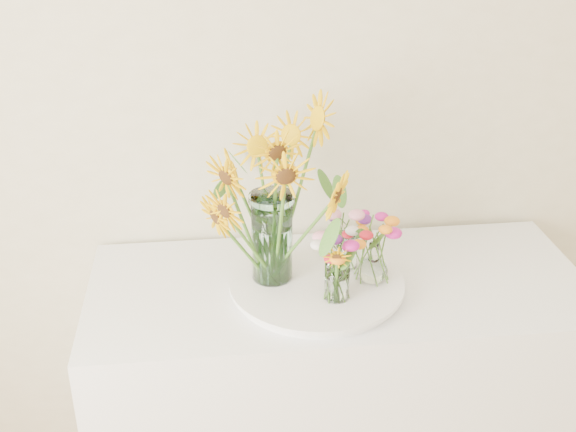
# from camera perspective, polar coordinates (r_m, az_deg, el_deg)

# --- Properties ---
(counter) EXTENTS (1.40, 0.60, 0.90)m
(counter) POSITION_cam_1_polar(r_m,az_deg,el_deg) (2.31, 3.70, -14.81)
(counter) COLOR white
(counter) RESTS_ON ground_plane
(tray) EXTENTS (0.45, 0.45, 0.02)m
(tray) POSITION_cam_1_polar(r_m,az_deg,el_deg) (1.99, 2.28, -5.60)
(tray) COLOR white
(tray) RESTS_ON counter
(mason_jar) EXTENTS (0.12, 0.12, 0.26)m
(mason_jar) POSITION_cam_1_polar(r_m,az_deg,el_deg) (1.94, -1.27, -1.70)
(mason_jar) COLOR #C7F7F5
(mason_jar) RESTS_ON tray
(sunflower_bouquet) EXTENTS (0.75, 0.75, 0.52)m
(sunflower_bouquet) POSITION_cam_1_polar(r_m,az_deg,el_deg) (1.88, -1.31, 1.84)
(sunflower_bouquet) COLOR #EBB004
(sunflower_bouquet) RESTS_ON tray
(small_vase_a) EXTENTS (0.07, 0.07, 0.11)m
(small_vase_a) POSITION_cam_1_polar(r_m,az_deg,el_deg) (1.89, 3.89, -5.14)
(small_vase_a) COLOR white
(small_vase_a) RESTS_ON tray
(wildflower_posy_a) EXTENTS (0.18, 0.18, 0.20)m
(wildflower_posy_a) POSITION_cam_1_polar(r_m,az_deg,el_deg) (1.86, 3.93, -3.96)
(wildflower_posy_a) COLOR orange
(wildflower_posy_a) RESTS_ON tray
(small_vase_b) EXTENTS (0.10, 0.10, 0.12)m
(small_vase_b) POSITION_cam_1_polar(r_m,az_deg,el_deg) (1.97, 6.76, -3.67)
(small_vase_b) COLOR white
(small_vase_b) RESTS_ON tray
(wildflower_posy_b) EXTENTS (0.23, 0.23, 0.21)m
(wildflower_posy_b) POSITION_cam_1_polar(r_m,az_deg,el_deg) (1.95, 6.83, -2.53)
(wildflower_posy_b) COLOR orange
(wildflower_posy_b) RESTS_ON tray
(small_vase_c) EXTENTS (0.08, 0.08, 0.10)m
(small_vase_c) POSITION_cam_1_polar(r_m,az_deg,el_deg) (2.04, 4.67, -2.78)
(small_vase_c) COLOR white
(small_vase_c) RESTS_ON tray
(wildflower_posy_c) EXTENTS (0.19, 0.19, 0.19)m
(wildflower_posy_c) POSITION_cam_1_polar(r_m,az_deg,el_deg) (2.01, 4.71, -1.66)
(wildflower_posy_c) COLOR orange
(wildflower_posy_c) RESTS_ON tray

